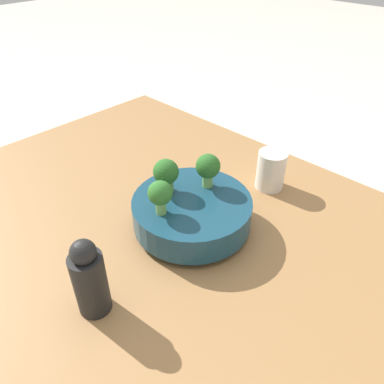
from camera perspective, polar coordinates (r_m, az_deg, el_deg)
ground_plane at (r=0.82m, az=-2.52°, el=-7.85°), size 6.00×6.00×0.00m
table at (r=0.81m, az=-2.57°, el=-6.59°), size 1.20×0.85×0.05m
bowl at (r=0.76m, az=0.00°, el=-3.05°), size 0.24×0.24×0.07m
broccoli_floret_front at (r=0.69m, az=-4.87°, el=-0.36°), size 0.05×0.05×0.07m
broccoli_floret_left at (r=0.74m, az=-3.98°, el=2.79°), size 0.05×0.05×0.07m
broccoli_floret_back at (r=0.76m, az=2.45°, el=3.75°), size 0.05×0.05×0.07m
cup at (r=0.90m, az=11.94°, el=3.29°), size 0.07×0.07×0.09m
pepper_mill at (r=0.62m, az=-15.35°, el=-12.66°), size 0.05×0.05×0.15m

